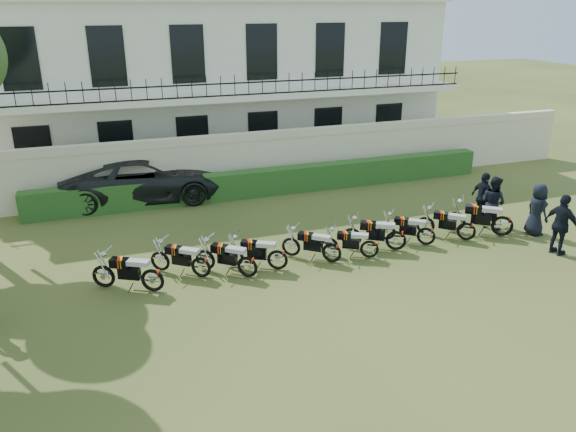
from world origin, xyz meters
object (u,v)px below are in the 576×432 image
Objects in this scene: officer_3 at (537,210)px; motorcycle_4 at (332,248)px; motorcycle_0 at (152,275)px; motorcycle_3 at (278,255)px; suv at (144,179)px; motorcycle_8 at (467,227)px; motorcycle_1 at (201,262)px; motorcycle_9 at (503,221)px; motorcycle_5 at (370,245)px; motorcycle_2 at (247,262)px; officer_2 at (561,225)px; motorcycle_7 at (427,232)px; motorcycle_6 at (396,236)px; officer_4 at (493,202)px; officer_5 at (483,198)px.

motorcycle_4 is at bearing 91.66° from officer_3.
motorcycle_0 is 1.07× the size of motorcycle_3.
motorcycle_8 is at bearing -126.09° from suv.
motorcycle_1 is 9.56m from motorcycle_9.
motorcycle_4 is 7.01m from officer_3.
motorcycle_9 is at bearing -60.01° from motorcycle_5.
officer_2 reaches higher than motorcycle_2.
motorcycle_8 reaches higher than motorcycle_4.
motorcycle_5 is 1.07× the size of motorcycle_7.
motorcycle_5 is (3.67, 0.01, -0.04)m from motorcycle_2.
motorcycle_0 is at bearing 70.30° from officer_2.
motorcycle_3 is at bearing 120.44° from motorcycle_6.
motorcycle_8 is 2.45m from officer_3.
motorcycle_0 reaches higher than motorcycle_5.
motorcycle_8 is (4.59, 0.08, 0.01)m from motorcycle_4.
motorcycle_0 is at bearing 130.99° from motorcycle_7.
motorcycle_3 is 8.34m from officer_2.
motorcycle_1 is at bearing 110.98° from motorcycle_2.
officer_2 is at bearing -88.33° from motorcycle_8.
motorcycle_5 is 9.38m from suv.
motorcycle_6 is 3.97m from officer_4.
officer_5 is at bearing -46.88° from motorcycle_1.
motorcycle_5 is 1.01m from motorcycle_6.
officer_4 reaches higher than motorcycle_9.
motorcycle_6 is at bearing 123.82° from motorcycle_9.
motorcycle_0 is at bearing 119.08° from motorcycle_5.
motorcycle_5 is 5.64m from officer_2.
motorcycle_5 is at bearing -140.29° from suv.
motorcycle_0 is 1.18× the size of motorcycle_1.
officer_4 is (4.89, 0.85, 0.45)m from motorcycle_5.
motorcycle_9 is (8.38, 0.08, 0.06)m from motorcycle_2.
officer_5 is (9.76, 0.98, 0.41)m from motorcycle_1.
officer_2 reaches higher than officer_3.
officer_5 is (0.02, 0.53, -0.01)m from officer_4.
motorcycle_2 is 1.04× the size of motorcycle_7.
motorcycle_2 is 0.89× the size of officer_3.
officer_4 is at bearing 171.21° from officer_5.
motorcycle_0 is at bearing 90.60° from officer_5.
motorcycle_2 reaches higher than motorcycle_4.
motorcycle_9 is at bearing -50.83° from motorcycle_4.
officer_2 is (4.41, -1.77, 0.43)m from motorcycle_6.
motorcycle_4 is (5.02, 0.09, -0.04)m from motorcycle_0.
officer_5 is at bearing -52.25° from motorcycle_3.
motorcycle_9 is 1.06× the size of officer_3.
motorcycle_6 is at bearing 100.01° from officer_5.
officer_3 reaches higher than motorcycle_7.
motorcycle_9 is 0.96× the size of officer_2.
officer_4 is at bearing 48.68° from officer_3.
suv is 12.43m from officer_4.
motorcycle_3 is at bearing -58.89° from motorcycle_0.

